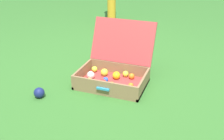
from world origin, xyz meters
TOP-DOWN VIEW (x-y plane):
  - ground_plane at (0.00, 0.00)m, footprint 16.00×16.00m
  - open_suitcase at (0.08, -0.00)m, footprint 0.59×0.61m
  - stray_ball_on_grass at (-0.39, -0.48)m, footprint 0.09×0.09m

SIDE VIEW (x-z plane):
  - ground_plane at x=0.00m, z-range 0.00..0.00m
  - stray_ball_on_grass at x=-0.39m, z-range 0.00..0.09m
  - open_suitcase at x=0.08m, z-range -0.14..0.37m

